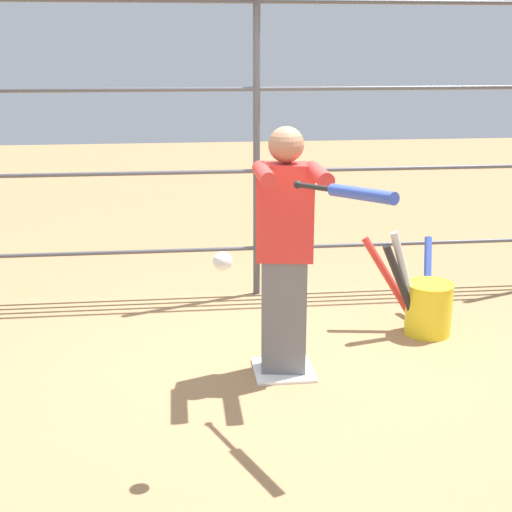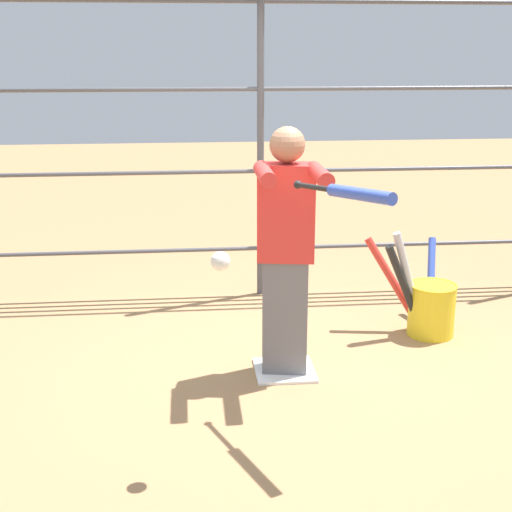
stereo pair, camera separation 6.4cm
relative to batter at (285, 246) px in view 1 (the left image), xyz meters
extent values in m
plane|color=#9E754C|center=(0.00, -0.02, -0.89)|extent=(24.00, 24.00, 0.00)
cube|color=white|center=(0.00, -0.02, -0.88)|extent=(0.40, 0.40, 0.02)
cylinder|color=#4C4C51|center=(0.00, -1.62, 0.55)|extent=(0.06, 0.06, 2.89)
cylinder|color=#4C4C51|center=(0.00, -1.62, -0.47)|extent=(5.83, 0.04, 0.04)
cylinder|color=#4C4C51|center=(0.00, -1.62, 0.21)|extent=(5.83, 0.04, 0.04)
cylinder|color=#4C4C51|center=(0.00, -1.62, 0.89)|extent=(5.83, 0.04, 0.04)
cylinder|color=#4C4C51|center=(0.00, -1.62, 1.58)|extent=(5.83, 0.04, 0.04)
cube|color=slate|center=(0.00, -0.02, -0.50)|extent=(0.32, 0.23, 0.80)
cube|color=red|center=(0.00, -0.02, 0.22)|extent=(0.39, 0.26, 0.62)
sphere|color=#9E7051|center=(0.00, -0.02, 0.65)|extent=(0.23, 0.23, 0.23)
cylinder|color=red|center=(-0.16, 0.23, 0.50)|extent=(0.10, 0.44, 0.10)
cylinder|color=red|center=(0.16, 0.18, 0.50)|extent=(0.10, 0.44, 0.10)
sphere|color=black|center=(0.00, 0.43, 0.48)|extent=(0.05, 0.05, 0.05)
cylinder|color=black|center=(-0.07, 0.57, 0.49)|extent=(0.16, 0.30, 0.05)
cylinder|color=#334CB2|center=(-0.24, 0.93, 0.52)|extent=(0.27, 0.47, 0.10)
sphere|color=white|center=(0.47, 1.06, 0.23)|extent=(0.10, 0.10, 0.10)
cylinder|color=yellow|center=(-1.20, -0.55, -0.69)|extent=(0.35, 0.35, 0.40)
torus|color=yellow|center=(-1.20, -0.55, -0.49)|extent=(0.36, 0.36, 0.01)
cylinder|color=#B2B2B7|center=(-1.01, -0.54, -0.47)|extent=(0.30, 0.08, 0.79)
cylinder|color=black|center=(-0.98, -0.52, -0.51)|extent=(0.37, 0.11, 0.71)
cylinder|color=red|center=(-0.94, -0.68, -0.52)|extent=(0.47, 0.28, 0.70)
cylinder|color=#334CB2|center=(-1.29, -0.84, -0.56)|extent=(0.20, 0.51, 0.62)
camera|label=1|loc=(0.69, 4.36, 1.24)|focal=50.00mm
camera|label=2|loc=(0.62, 4.37, 1.24)|focal=50.00mm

